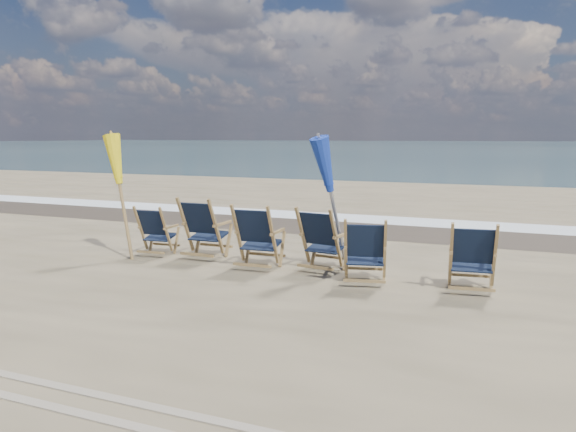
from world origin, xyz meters
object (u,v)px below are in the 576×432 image
(beach_chair_5, at_px, (495,259))
(beach_chair_2, at_px, (273,238))
(beach_chair_1, at_px, (216,229))
(umbrella_yellow, at_px, (121,165))
(umbrella_blue, at_px, (335,167))
(beach_chair_0, at_px, (166,232))
(beach_chair_3, at_px, (336,241))
(beach_chair_4, at_px, (385,253))

(beach_chair_5, bearing_deg, beach_chair_2, -8.85)
(beach_chair_1, bearing_deg, umbrella_yellow, 14.48)
(beach_chair_2, distance_m, umbrella_blue, 1.46)
(beach_chair_2, bearing_deg, beach_chair_0, -10.02)
(beach_chair_3, xyz_separation_m, umbrella_blue, (-0.09, 0.20, 1.12))
(beach_chair_0, height_order, beach_chair_4, beach_chair_4)
(beach_chair_1, distance_m, beach_chair_3, 2.17)
(beach_chair_4, bearing_deg, beach_chair_5, 171.40)
(beach_chair_1, distance_m, beach_chair_2, 1.24)
(beach_chair_1, distance_m, beach_chair_5, 4.47)
(beach_chair_4, distance_m, umbrella_yellow, 4.75)
(beach_chair_2, xyz_separation_m, beach_chair_5, (3.25, -0.08, -0.04))
(beach_chair_2, xyz_separation_m, beach_chair_3, (0.97, 0.20, -0.02))
(beach_chair_0, relative_size, beach_chair_2, 0.85)
(beach_chair_1, bearing_deg, beach_chair_4, 170.30)
(beach_chair_1, height_order, umbrella_blue, umbrella_blue)
(beach_chair_2, bearing_deg, beach_chair_1, -18.32)
(beach_chair_4, bearing_deg, beach_chair_0, -19.89)
(beach_chair_3, bearing_deg, umbrella_blue, -57.55)
(beach_chair_0, height_order, beach_chair_1, beach_chair_1)
(beach_chair_5, bearing_deg, beach_chair_3, -14.44)
(beach_chair_0, bearing_deg, beach_chair_2, 168.33)
(beach_chair_3, bearing_deg, beach_chair_4, 162.52)
(beach_chair_0, relative_size, beach_chair_5, 0.91)
(beach_chair_5, relative_size, umbrella_yellow, 0.46)
(beach_chair_5, xyz_separation_m, umbrella_yellow, (-6.05, -0.00, 1.13))
(umbrella_yellow, bearing_deg, beach_chair_4, -1.44)
(beach_chair_0, height_order, beach_chair_3, beach_chair_3)
(beach_chair_1, xyz_separation_m, umbrella_yellow, (-1.60, -0.41, 1.08))
(beach_chair_2, xyz_separation_m, umbrella_blue, (0.87, 0.40, 1.10))
(beach_chair_2, height_order, beach_chair_4, beach_chair_2)
(beach_chair_0, bearing_deg, beach_chair_5, 171.56)
(beach_chair_0, distance_m, beach_chair_3, 3.13)
(umbrella_yellow, bearing_deg, beach_chair_2, 1.73)
(umbrella_yellow, bearing_deg, umbrella_blue, 7.50)
(beach_chair_1, relative_size, beach_chair_2, 1.02)
(beach_chair_0, distance_m, umbrella_yellow, 1.38)
(umbrella_blue, bearing_deg, beach_chair_2, -155.50)
(beach_chair_5, distance_m, umbrella_yellow, 6.15)
(beach_chair_0, height_order, umbrella_blue, umbrella_blue)
(beach_chair_0, relative_size, beach_chair_3, 0.88)
(beach_chair_4, bearing_deg, umbrella_blue, -45.86)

